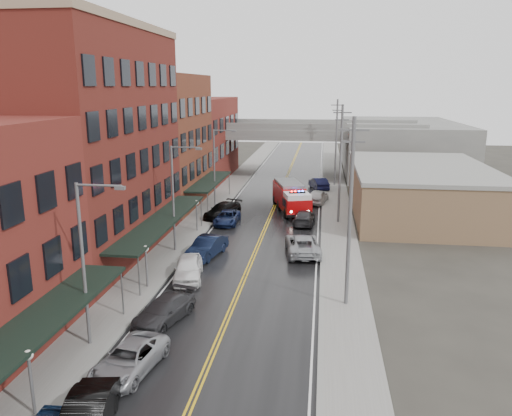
{
  "coord_description": "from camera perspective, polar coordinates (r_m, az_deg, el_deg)",
  "views": [
    {
      "loc": [
        5.43,
        -15.14,
        13.72
      ],
      "look_at": [
        -0.41,
        28.22,
        3.0
      ],
      "focal_mm": 35.0,
      "sensor_mm": 36.0,
      "label": 1
    }
  ],
  "objects": [
    {
      "name": "sidewalk_right",
      "position": [
        47.19,
        9.63,
        -3.24
      ],
      "size": [
        3.0,
        160.0,
        0.15
      ],
      "primitive_type": "cube",
      "color": "slate",
      "rests_on": "ground"
    },
    {
      "name": "overpass",
      "position": [
        77.71,
        3.66,
        8.03
      ],
      "size": [
        40.0,
        10.0,
        7.5
      ],
      "color": "slate",
      "rests_on": "ground"
    },
    {
      "name": "brick_building_far",
      "position": [
        75.89,
        -6.72,
        7.84
      ],
      "size": [
        9.0,
        20.0,
        12.0
      ],
      "primitive_type": "cube",
      "color": "maroon",
      "rests_on": "ground"
    },
    {
      "name": "parked_car_right_3",
      "position": [
        68.56,
        7.18,
        2.81
      ],
      "size": [
        3.03,
        5.2,
        1.62
      ],
      "primitive_type": "imported",
      "rotation": [
        0.0,
        0.0,
        3.43
      ],
      "color": "black",
      "rests_on": "ground"
    },
    {
      "name": "road",
      "position": [
        47.48,
        0.78,
        -3.01
      ],
      "size": [
        11.0,
        160.0,
        0.02
      ],
      "primitive_type": "cube",
      "color": "black",
      "rests_on": "ground"
    },
    {
      "name": "globe_lamp_0",
      "position": [
        23.75,
        -24.46,
        -16.29
      ],
      "size": [
        0.44,
        0.44,
        3.12
      ],
      "color": "#59595B",
      "rests_on": "ground"
    },
    {
      "name": "street_lamp_2",
      "position": [
        57.07,
        -4.55,
        5.12
      ],
      "size": [
        2.64,
        0.22,
        9.0
      ],
      "color": "#59595B",
      "rests_on": "ground"
    },
    {
      "name": "brick_building_b",
      "position": [
        42.75,
        -18.5,
        6.73
      ],
      "size": [
        9.0,
        20.0,
        18.0
      ],
      "primitive_type": "cube",
      "color": "maroon",
      "rests_on": "ground"
    },
    {
      "name": "parked_car_left_4",
      "position": [
        36.85,
        -7.75,
        -6.83
      ],
      "size": [
        2.86,
        5.18,
        1.67
      ],
      "primitive_type": "imported",
      "rotation": [
        0.0,
        0.0,
        0.19
      ],
      "color": "white",
      "rests_on": "ground"
    },
    {
      "name": "utility_pole_1",
      "position": [
        50.71,
        9.63,
        5.17
      ],
      "size": [
        1.8,
        0.24,
        12.0
      ],
      "color": "#59595B",
      "rests_on": "ground"
    },
    {
      "name": "awning_2",
      "position": [
        58.12,
        -5.31,
        3.07
      ],
      "size": [
        2.6,
        13.0,
        3.09
      ],
      "color": "black",
      "rests_on": "ground"
    },
    {
      "name": "curb_right",
      "position": [
        47.15,
        7.62,
        -3.18
      ],
      "size": [
        0.3,
        160.0,
        0.15
      ],
      "primitive_type": "cube",
      "color": "gray",
      "rests_on": "ground"
    },
    {
      "name": "parked_car_right_2",
      "position": [
        60.26,
        7.09,
        1.31
      ],
      "size": [
        2.85,
        5.17,
        1.67
      ],
      "primitive_type": "imported",
      "rotation": [
        0.0,
        0.0,
        2.95
      ],
      "color": "beige",
      "rests_on": "ground"
    },
    {
      "name": "parked_car_left_2",
      "position": [
        26.29,
        -14.3,
        -16.4
      ],
      "size": [
        3.07,
        5.31,
        1.39
      ],
      "primitive_type": "imported",
      "rotation": [
        0.0,
        0.0,
        -0.16
      ],
      "color": "gray",
      "rests_on": "ground"
    },
    {
      "name": "curb_left",
      "position": [
        48.44,
        -5.88,
        -2.67
      ],
      "size": [
        0.3,
        160.0,
        0.15
      ],
      "primitive_type": "cube",
      "color": "gray",
      "rests_on": "ground"
    },
    {
      "name": "utility_pole_2",
      "position": [
        70.55,
        9.15,
        7.56
      ],
      "size": [
        1.8,
        0.24,
        12.0
      ],
      "color": "#59595B",
      "rests_on": "ground"
    },
    {
      "name": "globe_lamp_2",
      "position": [
        48.04,
        -6.81,
        -0.07
      ],
      "size": [
        0.44,
        0.44,
        3.12
      ],
      "color": "#59595B",
      "rests_on": "ground"
    },
    {
      "name": "parked_car_left_3",
      "position": [
        30.83,
        -10.44,
        -11.42
      ],
      "size": [
        3.31,
        5.29,
        1.43
      ],
      "primitive_type": "imported",
      "rotation": [
        0.0,
        0.0,
        -0.28
      ],
      "color": "#2B2B2E",
      "rests_on": "ground"
    },
    {
      "name": "sidewalk_left",
      "position": [
        48.84,
        -7.76,
        -2.58
      ],
      "size": [
        3.0,
        160.0,
        0.15
      ],
      "primitive_type": "cube",
      "color": "slate",
      "rests_on": "ground"
    },
    {
      "name": "parked_car_right_0",
      "position": [
        42.04,
        5.34,
        -4.17
      ],
      "size": [
        3.43,
        6.17,
        1.63
      ],
      "primitive_type": "imported",
      "rotation": [
        0.0,
        0.0,
        3.27
      ],
      "color": "#999CA0",
      "rests_on": "ground"
    },
    {
      "name": "utility_pole_0",
      "position": [
        31.09,
        10.71,
        -0.27
      ],
      "size": [
        1.8,
        0.24,
        12.0
      ],
      "color": "#59595B",
      "rests_on": "ground"
    },
    {
      "name": "awning_1",
      "position": [
        41.67,
        -10.67,
        -1.4
      ],
      "size": [
        2.6,
        18.0,
        3.09
      ],
      "color": "black",
      "rests_on": "ground"
    },
    {
      "name": "parked_car_left_6",
      "position": [
        50.96,
        -3.33,
        -1.1
      ],
      "size": [
        2.22,
        4.79,
        1.33
      ],
      "primitive_type": "imported",
      "rotation": [
        0.0,
        0.0,
        -0.0
      ],
      "color": "#111C41",
      "rests_on": "ground"
    },
    {
      "name": "globe_lamp_1",
      "position": [
        35.21,
        -12.47,
        -5.47
      ],
      "size": [
        0.44,
        0.44,
        3.12
      ],
      "color": "#59595B",
      "rests_on": "ground"
    },
    {
      "name": "right_far_block",
      "position": [
        86.61,
        16.08,
        6.79
      ],
      "size": [
        18.0,
        30.0,
        8.0
      ],
      "primitive_type": "cube",
      "color": "slate",
      "rests_on": "ground"
    },
    {
      "name": "parked_car_right_1",
      "position": [
        51.05,
        5.55,
        -1.06
      ],
      "size": [
        2.27,
        5.02,
        1.43
      ],
      "primitive_type": "imported",
      "rotation": [
        0.0,
        0.0,
        3.08
      ],
      "color": "#2B2B2E",
      "rests_on": "ground"
    },
    {
      "name": "parked_car_left_7",
      "position": [
        53.34,
        -3.84,
        -0.29
      ],
      "size": [
        3.9,
        5.85,
        1.57
      ],
      "primitive_type": "imported",
      "rotation": [
        0.0,
        0.0,
        -0.34
      ],
      "color": "black",
      "rests_on": "ground"
    },
    {
      "name": "fire_truck",
      "position": [
        55.93,
        4.05,
        1.31
      ],
      "size": [
        5.2,
        8.96,
        3.12
      ],
      "rotation": [
        0.0,
        0.0,
        0.28
      ],
      "color": "#A70709",
      "rests_on": "ground"
    },
    {
      "name": "street_lamp_1",
      "position": [
        41.81,
        -9.15,
        1.81
      ],
      "size": [
        2.64,
        0.22,
        9.0
      ],
      "color": "#59595B",
      "rests_on": "ground"
    },
    {
      "name": "awning_0",
      "position": [
        25.46,
        -24.35,
        -12.47
      ],
      "size": [
        2.6,
        16.0,
        3.09
      ],
      "color": "black",
      "rests_on": "ground"
    },
    {
      "name": "street_lamp_0",
      "position": [
        27.42,
        -18.76,
        -5.13
      ],
      "size": [
        2.64,
        0.22,
        9.0
      ],
      "color": "#59595B",
      "rests_on": "ground"
    },
    {
      "name": "parked_car_left_5",
      "position": [
        41.36,
        -5.63,
        -4.46
      ],
      "size": [
        2.81,
        5.29,
        1.66
      ],
      "primitive_type": "imported",
      "rotation": [
        0.0,
        0.0,
        -0.22
      ],
      "color": "black",
      "rests_on": "ground"
    },
    {
      "name": "tan_building",
      "position": [
        57.25,
        18.16,
        1.77
      ],
      "size": [
        14.0,
        22.0,
        5.0
      ],
      "primitive_type": "cube",
      "color": "brown",
      "rests_on": "ground"
    },
    {
      "name": "brick_building_c",
      "position": [
        59.03,
        -10.97,
        7.47
      ],
      "size": [
        9.0,
        15.0,
        15.0
      ],
      "primitive_type": "cube",
      "color": "brown",
      "rests_on": "ground"
    }
  ]
}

